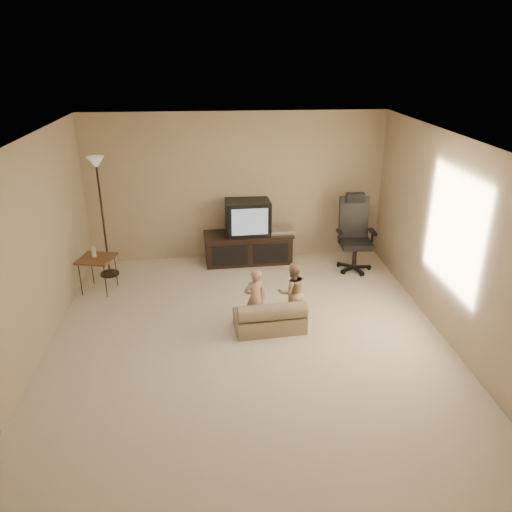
{
  "coord_description": "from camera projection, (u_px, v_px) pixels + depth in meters",
  "views": [
    {
      "loc": [
        -0.37,
        -5.42,
        3.45
      ],
      "look_at": [
        0.15,
        0.6,
        0.9
      ],
      "focal_mm": 35.0,
      "sensor_mm": 36.0,
      "label": 1
    }
  ],
  "objects": [
    {
      "name": "tv_stand",
      "position": [
        249.0,
        237.0,
        8.47
      ],
      "size": [
        1.55,
        0.64,
        1.09
      ],
      "rotation": [
        0.0,
        0.0,
        0.06
      ],
      "color": "black",
      "rests_on": "floor"
    },
    {
      "name": "room_shell",
      "position": [
        247.0,
        227.0,
        5.76
      ],
      "size": [
        5.5,
        5.5,
        5.5
      ],
      "color": "white",
      "rests_on": "floor"
    },
    {
      "name": "toddler_right",
      "position": [
        292.0,
        292.0,
        6.65
      ],
      "size": [
        0.44,
        0.28,
        0.84
      ],
      "primitive_type": "imported",
      "rotation": [
        0.0,
        0.0,
        3.29
      ],
      "color": "tan",
      "rests_on": "floor"
    },
    {
      "name": "floor",
      "position": [
        248.0,
        339.0,
        6.35
      ],
      "size": [
        5.5,
        5.5,
        0.0
      ],
      "primitive_type": "plane",
      "color": "beige",
      "rests_on": "ground"
    },
    {
      "name": "office_chair",
      "position": [
        354.0,
        243.0,
        8.21
      ],
      "size": [
        0.62,
        0.63,
        1.26
      ],
      "rotation": [
        0.0,
        0.0,
        -0.03
      ],
      "color": "black",
      "rests_on": "floor"
    },
    {
      "name": "side_table",
      "position": [
        96.0,
        259.0,
        7.43
      ],
      "size": [
        0.59,
        0.59,
        0.73
      ],
      "rotation": [
        0.0,
        0.0,
        -0.23
      ],
      "color": "brown",
      "rests_on": "floor"
    },
    {
      "name": "floor_lamp",
      "position": [
        99.0,
        191.0,
        7.6
      ],
      "size": [
        0.3,
        0.3,
        1.93
      ],
      "color": "black",
      "rests_on": "floor"
    },
    {
      "name": "toddler_left",
      "position": [
        255.0,
        299.0,
        6.47
      ],
      "size": [
        0.36,
        0.3,
        0.84
      ],
      "primitive_type": "imported",
      "rotation": [
        0.0,
        0.0,
        3.45
      ],
      "color": "tan",
      "rests_on": "floor"
    },
    {
      "name": "child_sofa",
      "position": [
        270.0,
        318.0,
        6.48
      ],
      "size": [
        0.95,
        0.6,
        0.44
      ],
      "rotation": [
        0.0,
        0.0,
        0.1
      ],
      "color": "gray",
      "rests_on": "floor"
    }
  ]
}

